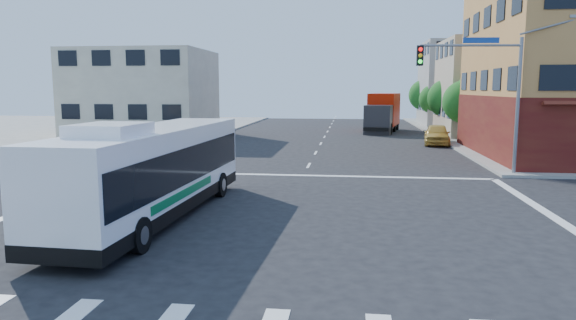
# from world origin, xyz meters

# --- Properties ---
(ground) EXTENTS (120.00, 120.00, 0.00)m
(ground) POSITION_xyz_m (0.00, 0.00, 0.00)
(ground) COLOR black
(ground) RESTS_ON ground
(sidewalk_nw) EXTENTS (50.00, 50.00, 0.15)m
(sidewalk_nw) POSITION_xyz_m (-35.00, 35.00, 0.07)
(sidewalk_nw) COLOR gray
(sidewalk_nw) RESTS_ON ground
(building_east_near) EXTENTS (12.06, 10.06, 9.00)m
(building_east_near) POSITION_xyz_m (16.98, 33.98, 4.51)
(building_east_near) COLOR tan
(building_east_near) RESTS_ON ground
(building_east_far) EXTENTS (12.06, 10.06, 10.00)m
(building_east_far) POSITION_xyz_m (16.98, 47.98, 5.01)
(building_east_far) COLOR #9B9B96
(building_east_far) RESTS_ON ground
(building_west) EXTENTS (12.06, 10.06, 8.00)m
(building_west) POSITION_xyz_m (-17.02, 29.98, 4.01)
(building_west) COLOR beige
(building_west) RESTS_ON ground
(signal_mast_ne) EXTENTS (7.91, 1.13, 8.07)m
(signal_mast_ne) POSITION_xyz_m (9.08, 10.62, 4.98)
(signal_mast_ne) COLOR slate
(signal_mast_ne) RESTS_ON ground
(street_tree_a) EXTENTS (3.60, 3.60, 5.53)m
(street_tree_a) POSITION_xyz_m (11.90, 27.92, 3.59)
(street_tree_a) COLOR #371F14
(street_tree_a) RESTS_ON ground
(street_tree_b) EXTENTS (3.80, 3.80, 5.79)m
(street_tree_b) POSITION_xyz_m (11.90, 35.92, 3.75)
(street_tree_b) COLOR #371F14
(street_tree_b) RESTS_ON ground
(street_tree_c) EXTENTS (3.40, 3.40, 5.29)m
(street_tree_c) POSITION_xyz_m (11.90, 43.92, 3.46)
(street_tree_c) COLOR #371F14
(street_tree_c) RESTS_ON ground
(street_tree_d) EXTENTS (4.00, 4.00, 6.03)m
(street_tree_d) POSITION_xyz_m (11.90, 51.92, 3.88)
(street_tree_d) COLOR #371F14
(street_tree_d) RESTS_ON ground
(transit_bus) EXTENTS (3.03, 11.84, 3.48)m
(transit_bus) POSITION_xyz_m (-4.26, 0.14, 1.70)
(transit_bus) COLOR black
(transit_bus) RESTS_ON ground
(box_truck) EXTENTS (4.17, 9.10, 3.95)m
(box_truck) POSITION_xyz_m (5.67, 37.33, 1.92)
(box_truck) COLOR #25252A
(box_truck) RESTS_ON ground
(parked_car) EXTENTS (2.56, 5.03, 1.64)m
(parked_car) POSITION_xyz_m (9.26, 25.47, 0.82)
(parked_car) COLOR gold
(parked_car) RESTS_ON ground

